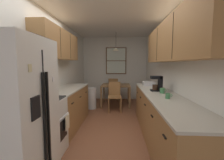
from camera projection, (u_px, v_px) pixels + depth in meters
ground_plane at (111, 121)px, 3.95m from camera, size 12.00×12.00×0.00m
wall_left at (58, 71)px, 3.90m from camera, size 0.10×9.00×2.55m
wall_right at (166, 71)px, 3.76m from camera, size 0.10×9.00×2.55m
wall_back at (115, 68)px, 6.46m from camera, size 4.40×0.10×2.55m
ceiling_slab at (111, 16)px, 3.69m from camera, size 4.40×9.00×0.08m
refrigerator at (12, 118)px, 1.67m from camera, size 0.75×0.79×1.73m
stove_range at (42, 127)px, 2.42m from camera, size 0.66×0.60×1.10m
microwave_over_range at (31, 47)px, 2.30m from camera, size 0.39×0.62×0.32m
counter_left at (68, 107)px, 3.62m from camera, size 0.64×1.81×0.90m
upper_cabinets_left at (59, 45)px, 3.43m from camera, size 0.33×1.89×0.64m
counter_right at (161, 118)px, 2.89m from camera, size 0.64×3.22×0.90m
upper_cabinets_right at (173, 41)px, 2.69m from camera, size 0.33×2.90×0.72m
dining_table at (116, 88)px, 5.44m from camera, size 0.99×0.88×0.73m
dining_chair_near at (115, 95)px, 4.81m from camera, size 0.43×0.43×0.90m
dining_chair_far at (114, 88)px, 6.11m from camera, size 0.44×0.44×0.90m
pendant_light at (116, 49)px, 5.31m from camera, size 0.24×0.24×0.64m
back_window at (116, 61)px, 6.35m from camera, size 0.84×0.05×1.09m
trash_bin at (92, 98)px, 5.06m from camera, size 0.29×0.29×0.69m
storage_canister at (55, 89)px, 2.89m from camera, size 0.12×0.12×0.18m
dish_towel at (67, 122)px, 2.55m from camera, size 0.02×0.16×0.24m
coffee_maker at (158, 83)px, 3.19m from camera, size 0.22×0.18×0.31m
mug_by_coffeemaker at (168, 96)px, 2.48m from camera, size 0.11×0.07×0.09m
mug_spare at (162, 91)px, 2.94m from camera, size 0.13×0.09×0.10m
dish_rack at (149, 83)px, 4.05m from camera, size 0.28×0.34×0.10m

